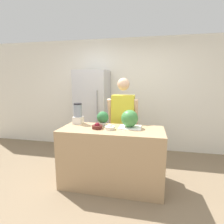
{
  "coord_description": "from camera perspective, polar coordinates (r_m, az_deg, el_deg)",
  "views": [
    {
      "loc": [
        0.52,
        -2.18,
        1.62
      ],
      "look_at": [
        0.0,
        0.36,
        1.17
      ],
      "focal_mm": 28.0,
      "sensor_mm": 36.0,
      "label": 1
    }
  ],
  "objects": [
    {
      "name": "cutting_board",
      "position": [
        2.71,
        5.94,
        -5.0
      ],
      "size": [
        0.34,
        0.29,
        0.01
      ],
      "color": "white",
      "rests_on": "counter_island"
    },
    {
      "name": "ground_plane",
      "position": [
        2.76,
        -1.65,
        -26.01
      ],
      "size": [
        14.0,
        14.0,
        0.0
      ],
      "primitive_type": "plane",
      "color": "#7F6B51"
    },
    {
      "name": "bowl_cream",
      "position": [
        2.6,
        -0.7,
        -5.08
      ],
      "size": [
        0.15,
        0.15,
        0.09
      ],
      "color": "beige",
      "rests_on": "counter_island"
    },
    {
      "name": "blender",
      "position": [
        2.98,
        -11.06,
        -0.6
      ],
      "size": [
        0.15,
        0.15,
        0.35
      ],
      "color": "silver",
      "rests_on": "counter_island"
    },
    {
      "name": "counter_island",
      "position": [
        2.81,
        -0.14,
        -14.54
      ],
      "size": [
        1.56,
        0.65,
        0.92
      ],
      "color": "tan",
      "rests_on": "ground_plane"
    },
    {
      "name": "watermelon",
      "position": [
        2.69,
        5.76,
        -2.09
      ],
      "size": [
        0.26,
        0.26,
        0.26
      ],
      "color": "#3D7F3D",
      "rests_on": "cutting_board"
    },
    {
      "name": "potted_plant",
      "position": [
        2.79,
        -3.02,
        -1.97
      ],
      "size": [
        0.19,
        0.19,
        0.24
      ],
      "color": "beige",
      "rests_on": "counter_island"
    },
    {
      "name": "bowl_cherries",
      "position": [
        2.65,
        -4.85,
        -4.73
      ],
      "size": [
        0.16,
        0.16,
        0.09
      ],
      "color": "#511E19",
      "rests_on": "counter_island"
    },
    {
      "name": "person",
      "position": [
        3.23,
        3.61,
        -3.6
      ],
      "size": [
        0.54,
        0.27,
        1.69
      ],
      "color": "#4C608C",
      "rests_on": "ground_plane"
    },
    {
      "name": "wall_back",
      "position": [
        4.2,
        4.46,
        5.48
      ],
      "size": [
        8.0,
        0.06,
        2.6
      ],
      "color": "white",
      "rests_on": "ground_plane"
    },
    {
      "name": "refrigerator",
      "position": [
        4.03,
        -6.28,
        0.01
      ],
      "size": [
        0.7,
        0.69,
        1.87
      ],
      "color": "#B7B7BC",
      "rests_on": "ground_plane"
    }
  ]
}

